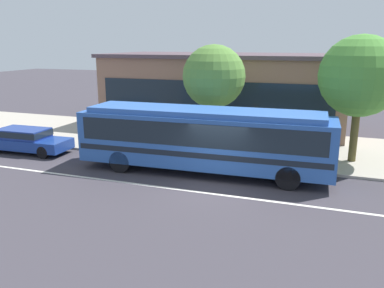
{
  "coord_description": "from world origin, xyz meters",
  "views": [
    {
      "loc": [
        4.29,
        -14.84,
        5.78
      ],
      "look_at": [
        -1.55,
        1.61,
        1.3
      ],
      "focal_mm": 37.04,
      "sensor_mm": 36.0,
      "label": 1
    }
  ],
  "objects_px": {
    "pedestrian_waiting_near_sign": "(234,133)",
    "transit_bus": "(204,136)",
    "sedan_behind_bus": "(26,139)",
    "bus_stop_sign": "(322,137)",
    "street_tree_mid_block": "(360,76)",
    "street_tree_near_stop": "(214,77)"
  },
  "relations": [
    {
      "from": "sedan_behind_bus",
      "to": "street_tree_mid_block",
      "type": "distance_m",
      "value": 17.36
    },
    {
      "from": "sedan_behind_bus",
      "to": "bus_stop_sign",
      "type": "distance_m",
      "value": 15.28
    },
    {
      "from": "street_tree_near_stop",
      "to": "street_tree_mid_block",
      "type": "bearing_deg",
      "value": 1.19
    },
    {
      "from": "bus_stop_sign",
      "to": "sedan_behind_bus",
      "type": "bearing_deg",
      "value": -172.68
    },
    {
      "from": "bus_stop_sign",
      "to": "transit_bus",
      "type": "bearing_deg",
      "value": -157.56
    },
    {
      "from": "sedan_behind_bus",
      "to": "street_tree_near_stop",
      "type": "relative_size",
      "value": 0.85
    },
    {
      "from": "transit_bus",
      "to": "street_tree_mid_block",
      "type": "height_order",
      "value": "street_tree_mid_block"
    },
    {
      "from": "pedestrian_waiting_near_sign",
      "to": "street_tree_mid_block",
      "type": "bearing_deg",
      "value": 2.6
    },
    {
      "from": "bus_stop_sign",
      "to": "street_tree_near_stop",
      "type": "xyz_separation_m",
      "value": [
        -5.63,
        1.6,
        2.43
      ]
    },
    {
      "from": "pedestrian_waiting_near_sign",
      "to": "street_tree_near_stop",
      "type": "bearing_deg",
      "value": 174.09
    },
    {
      "from": "pedestrian_waiting_near_sign",
      "to": "transit_bus",
      "type": "bearing_deg",
      "value": -98.48
    },
    {
      "from": "sedan_behind_bus",
      "to": "street_tree_near_stop",
      "type": "xyz_separation_m",
      "value": [
        9.5,
        3.55,
        3.33
      ]
    },
    {
      "from": "pedestrian_waiting_near_sign",
      "to": "street_tree_near_stop",
      "type": "distance_m",
      "value": 3.17
    },
    {
      "from": "sedan_behind_bus",
      "to": "street_tree_mid_block",
      "type": "xyz_separation_m",
      "value": [
        16.59,
        3.69,
        3.52
      ]
    },
    {
      "from": "transit_bus",
      "to": "street_tree_near_stop",
      "type": "bearing_deg",
      "value": 100.01
    },
    {
      "from": "transit_bus",
      "to": "pedestrian_waiting_near_sign",
      "type": "xyz_separation_m",
      "value": [
        0.53,
        3.54,
        -0.59
      ]
    },
    {
      "from": "pedestrian_waiting_near_sign",
      "to": "street_tree_near_stop",
      "type": "xyz_separation_m",
      "value": [
        -1.17,
        0.12,
        2.94
      ]
    },
    {
      "from": "transit_bus",
      "to": "street_tree_mid_block",
      "type": "distance_m",
      "value": 7.91
    },
    {
      "from": "bus_stop_sign",
      "to": "pedestrian_waiting_near_sign",
      "type": "bearing_deg",
      "value": 161.63
    },
    {
      "from": "sedan_behind_bus",
      "to": "pedestrian_waiting_near_sign",
      "type": "bearing_deg",
      "value": 17.79
    },
    {
      "from": "pedestrian_waiting_near_sign",
      "to": "bus_stop_sign",
      "type": "bearing_deg",
      "value": -18.37
    },
    {
      "from": "sedan_behind_bus",
      "to": "pedestrian_waiting_near_sign",
      "type": "xyz_separation_m",
      "value": [
        10.67,
        3.42,
        0.39
      ]
    }
  ]
}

